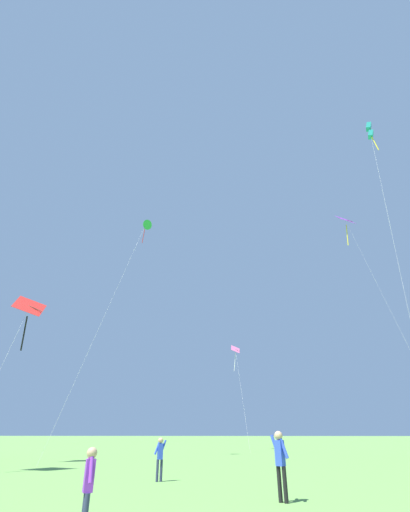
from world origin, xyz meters
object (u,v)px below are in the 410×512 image
object	(u,v)px
kite_pink_low	(236,355)
kite_purple_streamer	(347,227)
person_near_tree	(88,482)
person_with_spool	(280,458)
person_in_red_shirt	(160,455)
kite_red_high	(27,315)
kite_green_small	(145,225)
kite_teal_box	(370,132)

from	to	relation	value
kite_pink_low	kite_purple_streamer	size ratio (longest dim) A/B	0.41
kite_pink_low	person_near_tree	xyz separation A→B (m)	(-4.17, -37.64, -9.42)
person_with_spool	person_in_red_shirt	bearing A→B (deg)	133.05
kite_red_high	person_with_spool	xyz separation A→B (m)	(15.72, -12.46, -8.32)
kite_pink_low	person_in_red_shirt	world-z (taller)	kite_pink_low
kite_purple_streamer	person_near_tree	xyz separation A→B (m)	(-19.52, -34.44, -25.41)
kite_pink_low	person_in_red_shirt	distance (m)	30.62
kite_pink_low	kite_purple_streamer	world-z (taller)	kite_purple_streamer
kite_pink_low	person_in_red_shirt	size ratio (longest dim) A/B	7.35
kite_green_small	kite_red_high	distance (m)	13.81
kite_teal_box	kite_purple_streamer	distance (m)	17.98
kite_pink_low	person_near_tree	size ratio (longest dim) A/B	7.66
kite_teal_box	kite_purple_streamer	world-z (taller)	kite_purple_streamer
person_in_red_shirt	kite_green_small	bearing A→B (deg)	109.32
kite_pink_low	kite_green_small	bearing A→B (deg)	-120.18
person_near_tree	kite_red_high	bearing A→B (deg)	124.51
kite_green_small	person_near_tree	distance (m)	29.78
person_with_spool	kite_red_high	bearing A→B (deg)	141.60
kite_teal_box	person_in_red_shirt	size ratio (longest dim) A/B	16.91
kite_red_high	kite_pink_low	bearing A→B (deg)	53.35
kite_pink_low	kite_green_small	size ratio (longest dim) A/B	0.56
kite_red_high	person_in_red_shirt	xyz separation A→B (m)	(11.41, -7.85, -8.46)
person_with_spool	kite_pink_low	bearing A→B (deg)	90.17
person_in_red_shirt	kite_red_high	bearing A→B (deg)	145.48
kite_pink_low	kite_purple_streamer	xyz separation A→B (m)	(15.35, -3.20, 15.99)
person_near_tree	person_in_red_shirt	xyz separation A→B (m)	(-0.04, 8.80, 0.04)
kite_purple_streamer	kite_red_high	xyz separation A→B (m)	(-30.97, -17.79, -16.91)
kite_purple_streamer	kite_green_small	xyz separation A→B (m)	(-24.28, -12.16, -6.23)
person_in_red_shirt	person_with_spool	size ratio (longest dim) A/B	0.87
kite_green_small	person_near_tree	size ratio (longest dim) A/B	13.60
person_with_spool	kite_purple_streamer	bearing A→B (deg)	63.25
kite_teal_box	person_with_spool	size ratio (longest dim) A/B	14.72
kite_red_high	person_near_tree	size ratio (longest dim) A/B	7.20
kite_red_high	person_near_tree	world-z (taller)	kite_red_high
kite_pink_low	kite_red_high	size ratio (longest dim) A/B	1.06
kite_teal_box	person_near_tree	size ratio (longest dim) A/B	17.61
kite_red_high	person_with_spool	distance (m)	21.71
kite_green_small	person_near_tree	bearing A→B (deg)	-77.93
kite_green_small	kite_red_high	world-z (taller)	kite_green_small
kite_purple_streamer	kite_pink_low	bearing A→B (deg)	168.22
person_in_red_shirt	kite_teal_box	bearing A→B (deg)	26.23
kite_pink_low	kite_teal_box	bearing A→B (deg)	-60.09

